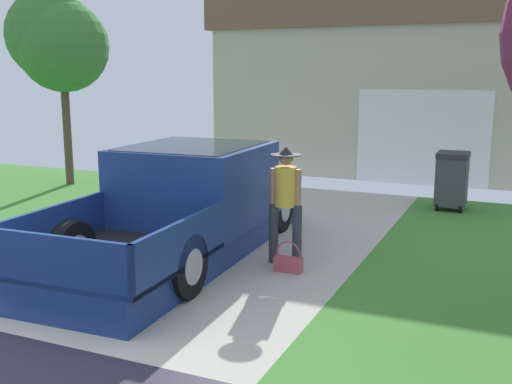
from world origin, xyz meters
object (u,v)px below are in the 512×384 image
pickup_truck (192,204)px  house_with_garage (411,83)px  handbag (288,263)px  wheeled_trash_bin (452,179)px  neighbor_tree (61,42)px  person_with_hat (286,196)px

pickup_truck → house_with_garage: 9.95m
handbag → house_with_garage: house_with_garage is taller
pickup_truck → wheeled_trash_bin: 5.65m
neighbor_tree → wheeled_trash_bin: 9.30m
neighbor_tree → house_with_garage: bearing=40.7°
pickup_truck → neighbor_tree: size_ratio=1.19×
person_with_hat → pickup_truck: bearing=-8.8°
house_with_garage → neighbor_tree: bearing=-139.3°
handbag → wheeled_trash_bin: size_ratio=0.38×
house_with_garage → person_with_hat: bearing=-90.1°
pickup_truck → handbag: 1.87m
handbag → wheeled_trash_bin: bearing=72.0°
person_with_hat → neighbor_tree: size_ratio=0.37×
neighbor_tree → wheeled_trash_bin: neighbor_tree is taller
pickup_truck → handbag: size_ratio=12.62×
wheeled_trash_bin → person_with_hat: bearing=-111.1°
pickup_truck → house_with_garage: house_with_garage is taller
person_with_hat → handbag: (0.17, -0.33, -0.85)m
handbag → wheeled_trash_bin: (1.61, 4.95, 0.49)m
pickup_truck → neighbor_tree: neighbor_tree is taller
person_with_hat → wheeled_trash_bin: bearing=-117.6°
neighbor_tree → wheeled_trash_bin: (8.82, 0.95, -2.77)m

